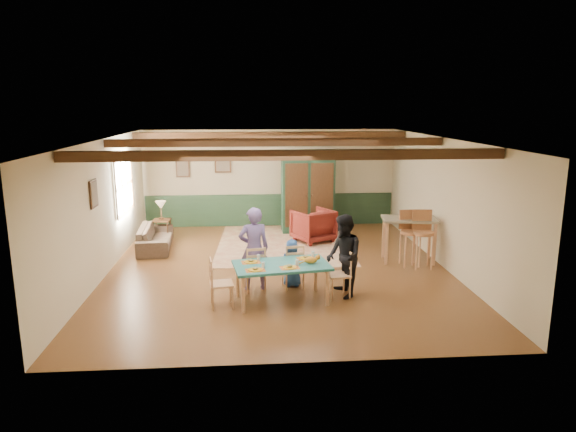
{
  "coord_description": "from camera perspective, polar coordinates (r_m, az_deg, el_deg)",
  "views": [
    {
      "loc": [
        -0.58,
        -10.25,
        3.38
      ],
      "look_at": [
        0.2,
        -0.06,
        1.15
      ],
      "focal_mm": 32.0,
      "sensor_mm": 36.0,
      "label": 1
    }
  ],
  "objects": [
    {
      "name": "floor",
      "position": [
        10.81,
        -1.07,
        -5.91
      ],
      "size": [
        8.0,
        8.0,
        0.0
      ],
      "primitive_type": "plane",
      "color": "#593319",
      "rests_on": "ground"
    },
    {
      "name": "wall_back",
      "position": [
        14.4,
        -2.01,
        4.21
      ],
      "size": [
        7.0,
        0.02,
        2.7
      ],
      "primitive_type": "cube",
      "color": "beige",
      "rests_on": "floor"
    },
    {
      "name": "wall_left",
      "position": [
        10.85,
        -19.89,
        0.79
      ],
      "size": [
        0.02,
        8.0,
        2.7
      ],
      "primitive_type": "cube",
      "color": "beige",
      "rests_on": "floor"
    },
    {
      "name": "wall_right",
      "position": [
        11.22,
        17.05,
        1.34
      ],
      "size": [
        0.02,
        8.0,
        2.7
      ],
      "primitive_type": "cube",
      "color": "beige",
      "rests_on": "floor"
    },
    {
      "name": "ceiling",
      "position": [
        10.29,
        -1.13,
        8.52
      ],
      "size": [
        7.0,
        8.0,
        0.02
      ],
      "primitive_type": "cube",
      "color": "white",
      "rests_on": "wall_back"
    },
    {
      "name": "wainscot_back",
      "position": [
        14.54,
        -1.98,
        0.69
      ],
      "size": [
        6.95,
        0.03,
        0.9
      ],
      "primitive_type": "cube",
      "color": "#1F3924",
      "rests_on": "floor"
    },
    {
      "name": "ceiling_beam_front",
      "position": [
        8.01,
        -0.19,
        6.79
      ],
      "size": [
        6.95,
        0.16,
        0.16
      ],
      "primitive_type": "cube",
      "color": "#311C0D",
      "rests_on": "ceiling"
    },
    {
      "name": "ceiling_beam_mid",
      "position": [
        10.69,
        -1.26,
        8.18
      ],
      "size": [
        6.95,
        0.16,
        0.16
      ],
      "primitive_type": "cube",
      "color": "#311C0D",
      "rests_on": "ceiling"
    },
    {
      "name": "ceiling_beam_back",
      "position": [
        13.28,
        -1.87,
        8.99
      ],
      "size": [
        6.95,
        0.16,
        0.16
      ],
      "primitive_type": "cube",
      "color": "#311C0D",
      "rests_on": "ceiling"
    },
    {
      "name": "window_left",
      "position": [
        12.43,
        -17.79,
        3.26
      ],
      "size": [
        0.06,
        1.6,
        1.3
      ],
      "primitive_type": null,
      "color": "white",
      "rests_on": "wall_left"
    },
    {
      "name": "picture_left_wall",
      "position": [
        10.2,
        -20.77,
        2.32
      ],
      "size": [
        0.04,
        0.42,
        0.52
      ],
      "primitive_type": null,
      "color": "gray",
      "rests_on": "wall_left"
    },
    {
      "name": "picture_back_a",
      "position": [
        14.32,
        -7.25,
        5.89
      ],
      "size": [
        0.45,
        0.04,
        0.55
      ],
      "primitive_type": null,
      "color": "gray",
      "rests_on": "wall_back"
    },
    {
      "name": "picture_back_b",
      "position": [
        14.44,
        -11.62,
        5.19
      ],
      "size": [
        0.38,
        0.04,
        0.48
      ],
      "primitive_type": null,
      "color": "gray",
      "rests_on": "wall_back"
    },
    {
      "name": "dining_table",
      "position": [
        9.0,
        -0.72,
        -7.45
      ],
      "size": [
        1.75,
        1.14,
        0.68
      ],
      "primitive_type": null,
      "rotation": [
        0.0,
        0.0,
        0.15
      ],
      "color": "#226E69",
      "rests_on": "floor"
    },
    {
      "name": "dining_chair_far_left",
      "position": [
        9.51,
        -3.71,
        -5.8
      ],
      "size": [
        0.44,
        0.45,
        0.86
      ],
      "primitive_type": null,
      "rotation": [
        0.0,
        0.0,
        3.29
      ],
      "color": "tan",
      "rests_on": "floor"
    },
    {
      "name": "dining_chair_far_right",
      "position": [
        9.64,
        0.55,
        -5.5
      ],
      "size": [
        0.44,
        0.45,
        0.86
      ],
      "primitive_type": null,
      "rotation": [
        0.0,
        0.0,
        3.29
      ],
      "color": "tan",
      "rests_on": "floor"
    },
    {
      "name": "dining_chair_end_left",
      "position": [
        8.81,
        -7.39,
        -7.36
      ],
      "size": [
        0.45,
        0.44,
        0.86
      ],
      "primitive_type": null,
      "rotation": [
        0.0,
        0.0,
        1.72
      ],
      "color": "tan",
      "rests_on": "floor"
    },
    {
      "name": "dining_chair_end_right",
      "position": [
        9.23,
        5.63,
        -6.39
      ],
      "size": [
        0.45,
        0.44,
        0.86
      ],
      "primitive_type": null,
      "rotation": [
        0.0,
        0.0,
        -1.42
      ],
      "color": "tan",
      "rests_on": "floor"
    },
    {
      "name": "person_man",
      "position": [
        9.47,
        -3.81,
        -3.65
      ],
      "size": [
        0.62,
        0.46,
        1.56
      ],
      "primitive_type": "imported",
      "rotation": [
        0.0,
        0.0,
        3.29
      ],
      "color": "slate",
      "rests_on": "floor"
    },
    {
      "name": "person_woman",
      "position": [
        9.16,
        6.21,
        -4.47
      ],
      "size": [
        0.67,
        0.8,
        1.49
      ],
      "primitive_type": "imported",
      "rotation": [
        0.0,
        0.0,
        -1.42
      ],
      "color": "black",
      "rests_on": "floor"
    },
    {
      "name": "person_child",
      "position": [
        9.7,
        0.45,
        -5.24
      ],
      "size": [
        0.48,
        0.35,
        0.91
      ],
      "primitive_type": "imported",
      "rotation": [
        0.0,
        0.0,
        3.29
      ],
      "color": "#22488A",
      "rests_on": "floor"
    },
    {
      "name": "cat",
      "position": [
        8.89,
        2.54,
        -4.84
      ],
      "size": [
        0.34,
        0.17,
        0.16
      ],
      "primitive_type": null,
      "rotation": [
        0.0,
        0.0,
        0.15
      ],
      "color": "orange",
      "rests_on": "dining_table"
    },
    {
      "name": "place_setting_near_left",
      "position": [
        8.57,
        -3.67,
        -5.71
      ],
      "size": [
        0.4,
        0.32,
        0.11
      ],
      "primitive_type": null,
      "rotation": [
        0.0,
        0.0,
        0.15
      ],
      "color": "gold",
      "rests_on": "dining_table"
    },
    {
      "name": "place_setting_near_center",
      "position": [
        8.68,
        0.18,
        -5.45
      ],
      "size": [
        0.4,
        0.32,
        0.11
      ],
      "primitive_type": null,
      "rotation": [
        0.0,
        0.0,
        0.15
      ],
      "color": "gold",
      "rests_on": "dining_table"
    },
    {
      "name": "place_setting_far_left",
      "position": [
        8.99,
        -4.14,
        -4.84
      ],
      "size": [
        0.4,
        0.32,
        0.11
      ],
      "primitive_type": null,
      "rotation": [
        0.0,
        0.0,
        0.15
      ],
      "color": "gold",
      "rests_on": "dining_table"
    },
    {
      "name": "place_setting_far_right",
      "position": [
        9.19,
        2.01,
        -4.43
      ],
      "size": [
        0.4,
        0.32,
        0.11
      ],
      "primitive_type": null,
      "rotation": [
        0.0,
        0.0,
        0.15
      ],
      "color": "gold",
      "rests_on": "dining_table"
    },
    {
      "name": "area_rug",
      "position": [
        12.68,
        -0.47,
        -3.11
      ],
      "size": [
        3.35,
        3.92,
        0.01
      ],
      "primitive_type": "cube",
      "rotation": [
        0.0,
        0.0,
        -0.04
      ],
      "color": "beige",
      "rests_on": "floor"
    },
    {
      "name": "armoire",
      "position": [
        13.74,
        2.2,
        2.7
      ],
      "size": [
        1.56,
        0.66,
        2.17
      ],
      "primitive_type": "cube",
      "rotation": [
        0.0,
        0.0,
        0.03
      ],
      "color": "#143323",
      "rests_on": "floor"
    },
    {
      "name": "armchair",
      "position": [
        12.86,
        2.82,
        -1.05
      ],
      "size": [
        1.19,
        1.21,
        0.82
      ],
      "primitive_type": "imported",
      "rotation": [
        0.0,
        0.0,
        -2.65
      ],
      "color": "#480F0E",
      "rests_on": "floor"
    },
    {
      "name": "sofa",
      "position": [
        12.66,
        -14.52,
        -2.31
      ],
      "size": [
        0.86,
        1.89,
        0.54
      ],
      "primitive_type": "imported",
      "rotation": [
        0.0,
        0.0,
        1.65
      ],
      "color": "#403328",
      "rests_on": "floor"
    },
    {
      "name": "end_table",
      "position": [
        13.42,
        -13.82,
        -1.48
      ],
      "size": [
        0.45,
        0.45,
        0.52
      ],
      "primitive_type": null,
      "rotation": [
        0.0,
        0.0,
        -0.05
      ],
      "color": "#311C0D",
      "rests_on": "floor"
    },
    {
      "name": "table_lamp",
      "position": [
        13.32,
        -13.93,
        0.61
      ],
      "size": [
        0.3,
        0.3,
        0.48
      ],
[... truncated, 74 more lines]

